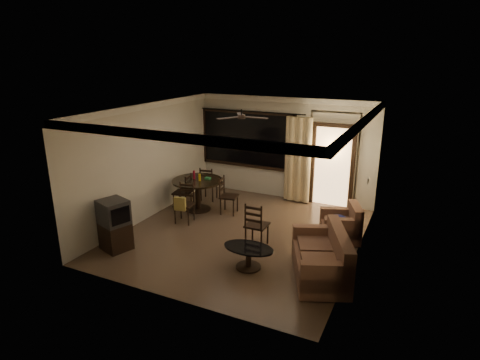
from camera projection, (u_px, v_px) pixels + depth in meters
The scene contains 12 objects.
ground at pixel (241, 234), 9.03m from camera, with size 5.50×5.50×0.00m, color #7F6651.
room_shell at pixel (294, 142), 9.77m from camera, with size 5.50×6.70×5.50m.
dining_table at pixel (198, 186), 10.28m from camera, with size 1.30×1.30×1.03m.
dining_chair_west at pixel (183, 199), 10.43m from camera, with size 0.48×0.48×0.95m.
dining_chair_east at pixel (229, 203), 10.16m from camera, with size 0.48×0.48×0.95m.
dining_chair_south at pixel (184, 210), 9.59m from camera, with size 0.48×0.53×0.95m.
dining_chair_north at pixel (209, 190), 11.10m from camera, with size 0.48×0.48×0.95m.
tv_cabinet at pixel (115, 225), 8.21m from camera, with size 0.69×0.65×1.07m.
sofa at pixel (323, 260), 7.20m from camera, with size 1.43×1.84×0.87m.
armchair at pixel (342, 226), 8.67m from camera, with size 1.02×1.02×0.79m.
coffee_table at pixel (248, 254), 7.54m from camera, with size 0.98×0.59×0.43m.
side_chair at pixel (257, 233), 8.41m from camera, with size 0.44×0.44×0.99m.
Camera 1 is at (3.52, -7.46, 3.88)m, focal length 30.00 mm.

